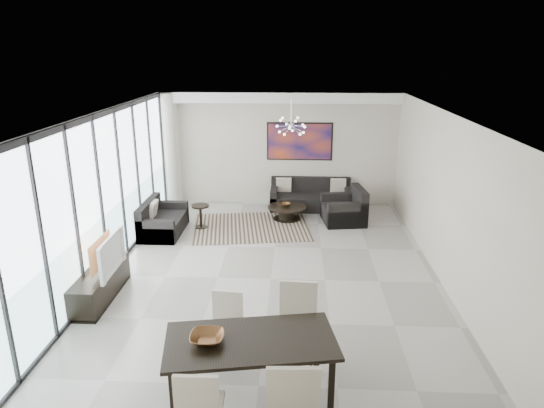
# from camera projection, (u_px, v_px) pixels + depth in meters

# --- Properties ---
(room_shell) EXTENTS (6.00, 9.00, 2.90)m
(room_shell) POSITION_uv_depth(u_px,v_px,m) (298.00, 202.00, 8.19)
(room_shell) COLOR #A8A39B
(room_shell) RESTS_ON ground
(window_wall) EXTENTS (0.37, 8.95, 2.90)m
(window_wall) POSITION_uv_depth(u_px,v_px,m) (106.00, 198.00, 8.34)
(window_wall) COLOR white
(window_wall) RESTS_ON floor
(soffit) EXTENTS (5.98, 0.40, 0.26)m
(soffit) POSITION_uv_depth(u_px,v_px,m) (280.00, 97.00, 11.89)
(soffit) COLOR white
(soffit) RESTS_ON room_shell
(painting) EXTENTS (1.68, 0.04, 0.98)m
(painting) POSITION_uv_depth(u_px,v_px,m) (300.00, 142.00, 12.37)
(painting) COLOR #C1411A
(painting) RESTS_ON room_shell
(chandelier) EXTENTS (0.66, 0.66, 0.71)m
(chandelier) POSITION_uv_depth(u_px,v_px,m) (291.00, 126.00, 10.29)
(chandelier) COLOR silver
(chandelier) RESTS_ON room_shell
(rug) EXTENTS (2.85, 2.34, 0.01)m
(rug) POSITION_uv_depth(u_px,v_px,m) (252.00, 227.00, 11.16)
(rug) COLOR black
(rug) RESTS_ON floor
(coffee_table) EXTENTS (0.92, 0.92, 0.32)m
(coffee_table) POSITION_uv_depth(u_px,v_px,m) (287.00, 212.00, 11.61)
(coffee_table) COLOR black
(coffee_table) RESTS_ON floor
(bowl_coffee) EXTENTS (0.28, 0.28, 0.08)m
(bowl_coffee) POSITION_uv_depth(u_px,v_px,m) (285.00, 205.00, 11.57)
(bowl_coffee) COLOR brown
(bowl_coffee) RESTS_ON coffee_table
(sofa_main) EXTENTS (2.05, 0.84, 0.75)m
(sofa_main) POSITION_uv_depth(u_px,v_px,m) (311.00, 199.00, 12.41)
(sofa_main) COLOR black
(sofa_main) RESTS_ON floor
(loveseat) EXTENTS (0.82, 1.45, 0.73)m
(loveseat) POSITION_uv_depth(u_px,v_px,m) (162.00, 222.00, 10.75)
(loveseat) COLOR black
(loveseat) RESTS_ON floor
(armchair) EXTENTS (1.06, 1.10, 0.82)m
(armchair) POSITION_uv_depth(u_px,v_px,m) (345.00, 211.00, 11.40)
(armchair) COLOR black
(armchair) RESTS_ON floor
(side_table) EXTENTS (0.40, 0.40, 0.55)m
(side_table) POSITION_uv_depth(u_px,v_px,m) (201.00, 213.00, 11.00)
(side_table) COLOR black
(side_table) RESTS_ON floor
(tv_console) EXTENTS (0.45, 1.59, 0.50)m
(tv_console) POSITION_uv_depth(u_px,v_px,m) (100.00, 284.00, 7.93)
(tv_console) COLOR black
(tv_console) RESTS_ON floor
(television) EXTENTS (0.16, 1.05, 0.60)m
(television) POSITION_uv_depth(u_px,v_px,m) (105.00, 254.00, 7.72)
(television) COLOR gray
(television) RESTS_ON tv_console
(dining_table) EXTENTS (2.06, 1.28, 0.80)m
(dining_table) POSITION_uv_depth(u_px,v_px,m) (251.00, 346.00, 5.50)
(dining_table) COLOR black
(dining_table) RESTS_ON floor
(dining_chair_sw) EXTENTS (0.45, 0.45, 0.97)m
(dining_chair_sw) POSITION_uv_depth(u_px,v_px,m) (199.00, 404.00, 4.83)
(dining_chair_sw) COLOR beige
(dining_chair_sw) RESTS_ON floor
(dining_chair_se) EXTENTS (0.54, 0.54, 1.11)m
(dining_chair_se) POSITION_uv_depth(u_px,v_px,m) (292.00, 401.00, 4.75)
(dining_chair_se) COLOR beige
(dining_chair_se) RESTS_ON floor
(dining_chair_nw) EXTENTS (0.46, 0.46, 0.89)m
(dining_chair_nw) POSITION_uv_depth(u_px,v_px,m) (226.00, 321.00, 6.39)
(dining_chair_nw) COLOR beige
(dining_chair_nw) RESTS_ON floor
(dining_chair_ne) EXTENTS (0.51, 0.51, 1.07)m
(dining_chair_ne) POSITION_uv_depth(u_px,v_px,m) (298.00, 317.00, 6.29)
(dining_chair_ne) COLOR beige
(dining_chair_ne) RESTS_ON floor
(bowl_dining) EXTENTS (0.40, 0.40, 0.09)m
(bowl_dining) POSITION_uv_depth(u_px,v_px,m) (207.00, 338.00, 5.42)
(bowl_dining) COLOR brown
(bowl_dining) RESTS_ON dining_table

